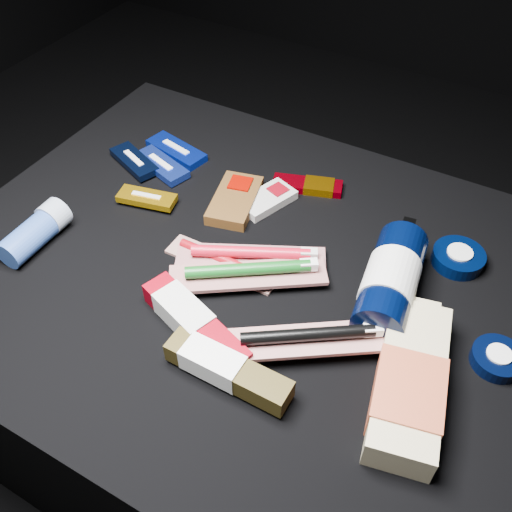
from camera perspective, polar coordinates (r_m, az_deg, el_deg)
The scene contains 20 objects.
ground at distance 1.24m, azimuth -0.86°, elevation -13.73°, with size 3.00×3.00×0.00m, color black.
cloth_table at distance 1.07m, azimuth -0.97°, elevation -8.30°, with size 0.98×0.78×0.40m, color black.
luna_bar_0 at distance 1.15m, azimuth -7.97°, elevation 10.41°, with size 0.13×0.07×0.02m.
luna_bar_1 at distance 1.11m, azimuth -9.46°, elevation 8.94°, with size 0.13×0.08×0.02m.
luna_bar_2 at distance 1.13m, azimuth -12.09°, elevation 9.27°, with size 0.12×0.08×0.01m.
luna_bar_3 at distance 1.03m, azimuth -10.86°, elevation 5.72°, with size 0.11×0.06×0.01m.
clif_bar_0 at distance 1.02m, azimuth -2.04°, elevation 5.80°, with size 0.10×0.14×0.02m.
clif_bar_1 at distance 1.02m, azimuth 1.26°, elevation 5.77°, with size 0.09×0.12×0.02m.
power_bar at distance 1.05m, azimuth 5.54°, elevation 7.00°, with size 0.13×0.08×0.02m.
lotion_bottle at distance 0.86m, azimuth 13.34°, elevation -2.45°, with size 0.10×0.25×0.08m.
cream_tin_upper at distance 0.96m, azimuth 19.56°, elevation -0.15°, with size 0.08×0.08×0.03m.
cream_tin_lower at distance 0.86m, azimuth 22.98°, elevation -9.41°, with size 0.07×0.07×0.02m.
bodywash_bottle at distance 0.78m, azimuth 15.05°, elevation -12.25°, with size 0.13×0.26×0.05m.
deodorant_stick at distance 1.00m, azimuth -21.15°, elevation 2.27°, with size 0.05×0.13×0.05m.
toothbrush_pack_0 at distance 0.91m, azimuth -3.29°, elevation -0.62°, with size 0.19×0.05×0.02m.
toothbrush_pack_1 at distance 0.90m, azimuth -0.31°, elevation 0.03°, with size 0.24×0.16×0.03m.
toothbrush_pack_2 at distance 0.87m, azimuth -0.58°, elevation -1.64°, with size 0.23×0.18×0.03m.
toothbrush_pack_3 at distance 0.79m, azimuth 5.41°, elevation -8.13°, with size 0.22×0.17×0.03m.
toothpaste_carton_red at distance 0.82m, azimuth -6.47°, elevation -6.50°, with size 0.20×0.11×0.04m.
toothpaste_carton_green at distance 0.77m, azimuth -3.35°, elevation -11.07°, with size 0.18×0.04×0.03m.
Camera 1 is at (0.32, -0.54, 1.07)m, focal length 40.00 mm.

